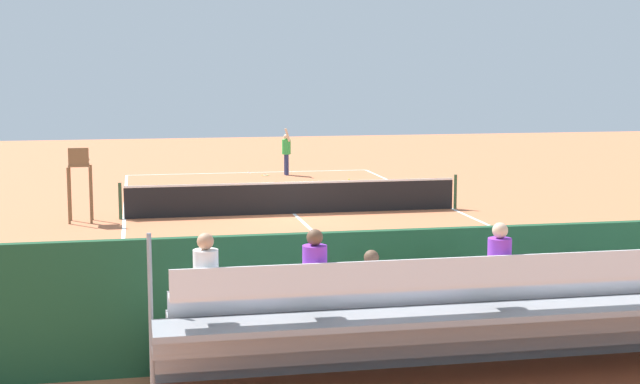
{
  "coord_description": "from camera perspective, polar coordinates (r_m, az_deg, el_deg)",
  "views": [
    {
      "loc": [
        4.64,
        27.09,
        4.43
      ],
      "look_at": [
        0.0,
        4.0,
        1.2
      ],
      "focal_mm": 51.95,
      "sensor_mm": 36.0,
      "label": 1
    }
  ],
  "objects": [
    {
      "name": "ground_plane",
      "position": [
        27.84,
        -1.62,
        -1.35
      ],
      "size": [
        60.0,
        60.0,
        0.0
      ],
      "primitive_type": "plane",
      "color": "#CC7047"
    },
    {
      "name": "court_line_markings",
      "position": [
        27.88,
        -1.64,
        -1.33
      ],
      "size": [
        10.1,
        22.2,
        0.01
      ],
      "color": "white",
      "rests_on": "ground"
    },
    {
      "name": "tennis_net",
      "position": [
        27.77,
        -1.63,
        -0.33
      ],
      "size": [
        10.3,
        0.1,
        1.07
      ],
      "color": "black",
      "rests_on": "ground"
    },
    {
      "name": "backdrop_wall",
      "position": [
        14.31,
        7.96,
        -6.14
      ],
      "size": [
        18.0,
        0.16,
        2.0
      ],
      "primitive_type": "cube",
      "color": "#1E4C2D",
      "rests_on": "ground"
    },
    {
      "name": "bleacher_stand",
      "position": [
        13.04,
        9.59,
        -7.7
      ],
      "size": [
        9.06,
        2.4,
        2.48
      ],
      "color": "gray",
      "rests_on": "ground"
    },
    {
      "name": "umpire_chair",
      "position": [
        27.02,
        -14.59,
        0.93
      ],
      "size": [
        0.67,
        0.67,
        2.14
      ],
      "color": "brown",
      "rests_on": "ground"
    },
    {
      "name": "courtside_bench",
      "position": [
        15.66,
        12.68,
        -6.7
      ],
      "size": [
        1.8,
        0.4,
        0.93
      ],
      "color": "#234C2D",
      "rests_on": "ground"
    },
    {
      "name": "equipment_bag",
      "position": [
        14.93,
        5.4,
        -8.77
      ],
      "size": [
        0.9,
        0.36,
        0.36
      ],
      "primitive_type": "cube",
      "color": "#B22D2D",
      "rests_on": "ground"
    },
    {
      "name": "tennis_player",
      "position": [
        37.58,
        -2.09,
        2.59
      ],
      "size": [
        0.38,
        0.54,
        1.93
      ],
      "color": "navy",
      "rests_on": "ground"
    },
    {
      "name": "tennis_racket",
      "position": [
        37.52,
        -3.39,
        1.04
      ],
      "size": [
        0.33,
        0.58,
        0.03
      ],
      "color": "black",
      "rests_on": "ground"
    },
    {
      "name": "tennis_ball_near",
      "position": [
        34.3,
        -3.72,
        0.43
      ],
      "size": [
        0.07,
        0.07,
        0.07
      ],
      "primitive_type": "sphere",
      "color": "#CCDB33",
      "rests_on": "ground"
    },
    {
      "name": "tennis_ball_far",
      "position": [
        35.92,
        1.8,
        0.77
      ],
      "size": [
        0.07,
        0.07,
        0.07
      ],
      "primitive_type": "sphere",
      "color": "#CCDB33",
      "rests_on": "ground"
    }
  ]
}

